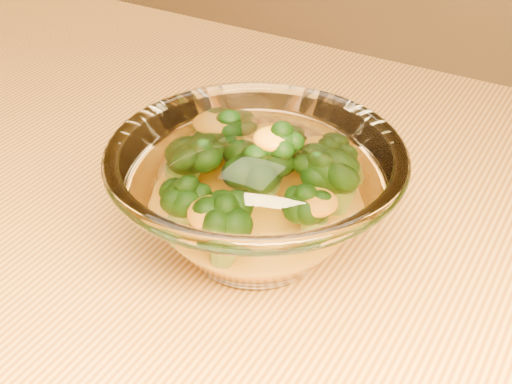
{
  "coord_description": "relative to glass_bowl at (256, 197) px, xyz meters",
  "views": [
    {
      "loc": [
        0.17,
        -0.28,
        1.07
      ],
      "look_at": [
        -0.02,
        0.05,
        0.8
      ],
      "focal_mm": 50.0,
      "sensor_mm": 36.0,
      "label": 1
    }
  ],
  "objects": [
    {
      "name": "cheese_sauce",
      "position": [
        -0.0,
        0.0,
        -0.02
      ],
      "size": [
        0.1,
        0.1,
        0.03
      ],
      "primitive_type": "ellipsoid",
      "color": "orange",
      "rests_on": "glass_bowl"
    },
    {
      "name": "glass_bowl",
      "position": [
        0.0,
        0.0,
        0.0
      ],
      "size": [
        0.2,
        0.2,
        0.09
      ],
      "color": "white",
      "rests_on": "table"
    },
    {
      "name": "broccoli_heap",
      "position": [
        -0.01,
        0.01,
        0.01
      ],
      "size": [
        0.13,
        0.13,
        0.07
      ],
      "color": "black",
      "rests_on": "cheese_sauce"
    }
  ]
}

